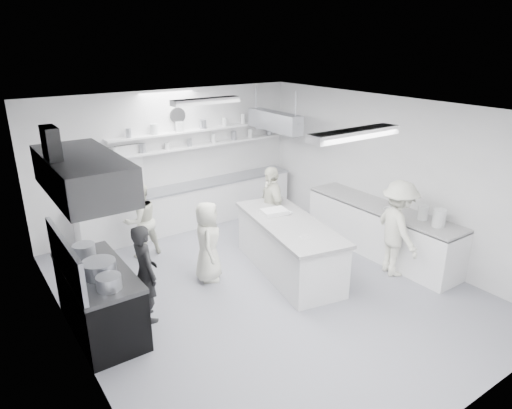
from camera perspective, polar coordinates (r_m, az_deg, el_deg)
floor at (r=7.87m, az=0.97°, el=-10.45°), size 6.00×7.00×0.02m
ceiling at (r=6.84m, az=1.12°, el=11.88°), size 6.00×7.00×0.02m
wall_back at (r=10.13m, az=-10.67°, el=5.56°), size 6.00×0.04×3.00m
wall_front at (r=5.09m, az=25.23°, el=-11.33°), size 6.00×0.04×3.00m
wall_left at (r=6.10m, az=-22.60°, el=-5.64°), size 0.04×7.00×3.00m
wall_right at (r=9.21m, az=16.39°, el=3.62°), size 0.04×7.00×3.00m
stove at (r=7.00m, az=-18.98°, el=-11.47°), size 0.80×1.80×0.90m
exhaust_hood at (r=6.26m, az=-20.94°, el=3.57°), size 0.85×2.00×0.50m
back_counter at (r=10.30m, az=-8.09°, el=-0.11°), size 5.00×0.60×0.92m
shelf_lower at (r=10.26m, az=-6.88°, el=7.38°), size 4.20×0.26×0.04m
shelf_upper at (r=10.19m, az=-6.96°, el=9.30°), size 4.20×0.26×0.04m
pass_through_window at (r=9.69m, az=-17.60°, el=3.99°), size 1.30×0.04×1.00m
wall_clock at (r=9.99m, az=-9.87°, el=10.98°), size 0.32×0.05×0.32m
right_counter at (r=9.17m, az=15.33°, el=-3.19°), size 0.74×3.30×0.94m
pot_rack at (r=10.03m, az=2.34°, el=10.43°), size 0.30×1.60×0.40m
light_fixture_front at (r=5.52m, az=12.26°, el=8.68°), size 1.30×0.25×0.10m
light_fixture_rear at (r=8.36m, az=-6.31°, el=12.80°), size 1.30×0.25×0.10m
prep_island at (r=8.19m, az=4.10°, el=-5.43°), size 1.40×2.64×0.92m
stove_pot at (r=6.56m, az=-19.09°, el=-7.81°), size 0.45×0.45×0.27m
cook_stove at (r=6.91m, az=-13.74°, el=-8.40°), size 0.38×0.57×1.52m
cook_back at (r=8.92m, az=-14.26°, el=-1.97°), size 0.78×0.65×1.45m
cook_island_left at (r=7.85m, az=-6.09°, el=-4.66°), size 0.74×0.83×1.43m
cook_island_right at (r=8.98m, az=1.91°, el=-0.41°), size 0.66×1.06×1.68m
cook_right at (r=8.31m, az=17.36°, el=-2.92°), size 1.00×1.28×1.74m
bowl_island_a at (r=8.36m, az=3.74°, el=-1.20°), size 0.26×0.26×0.06m
bowl_island_b at (r=7.38m, az=6.18°, el=-4.30°), size 0.20×0.20×0.06m
bowl_right at (r=8.87m, az=16.37°, el=-0.65°), size 0.27×0.27×0.06m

